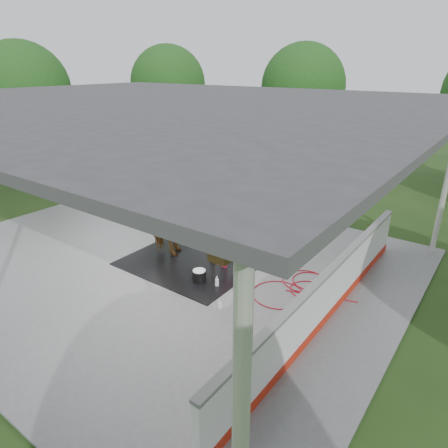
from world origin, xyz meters
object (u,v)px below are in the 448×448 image
Objects in this scene: horse at (194,221)px; dasher_board at (327,296)px; handler at (229,230)px; wash_bucket at (199,276)px.

dasher_board is at bearing -119.96° from horse.
dasher_board is 3.00m from handler.
dasher_board is 3.19× the size of horse.
dasher_board is 24.50× the size of wash_bucket.
dasher_board is at bearing 82.41° from handler.
handler is 1.36m from wash_bucket.
handler reaches higher than wash_bucket.
wash_bucket is (0.81, -0.81, -0.93)m from horse.
horse is 7.69× the size of wash_bucket.
handler is at bearing -96.89° from horse.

